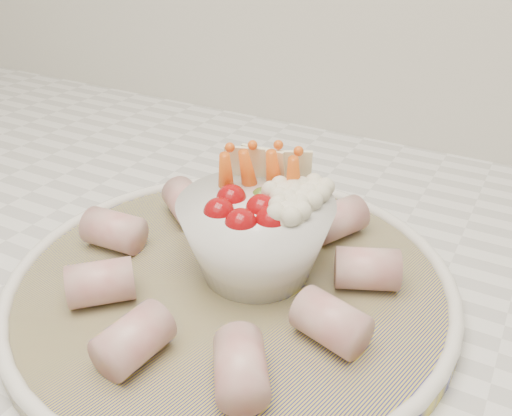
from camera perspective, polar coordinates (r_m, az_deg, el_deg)
The scene contains 3 objects.
serving_platter at distance 0.49m, azimuth -2.47°, elevation -7.50°, with size 0.46×0.46×0.02m.
veggie_bowl at distance 0.48m, azimuth 0.22°, elevation -2.31°, with size 0.13×0.13×0.10m.
cured_meat_rolls at distance 0.48m, azimuth -2.53°, elevation -5.43°, with size 0.28×0.28×0.04m.
Camera 1 is at (0.10, 1.03, 1.23)m, focal length 40.00 mm.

